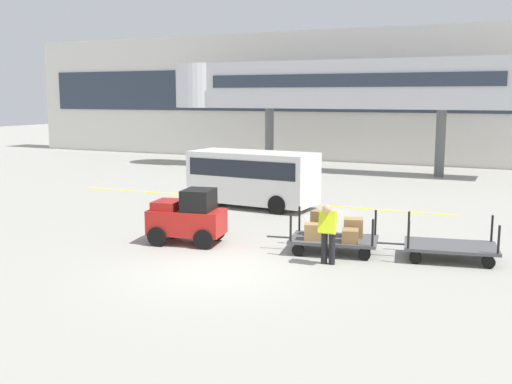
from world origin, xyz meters
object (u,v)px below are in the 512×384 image
baggage_cart_lead (334,234)px  shuttle_van (253,175)px  baggage_handler (328,231)px  baggage_tug (188,218)px  baggage_cart_middle (450,247)px

baggage_cart_lead → shuttle_van: bearing=132.6°
baggage_handler → shuttle_van: shuttle_van is taller
baggage_tug → baggage_cart_lead: baggage_tug is taller
baggage_cart_lead → baggage_handler: bearing=-80.2°
baggage_cart_middle → baggage_handler: (-2.74, -1.73, 0.52)m
baggage_cart_lead → baggage_cart_middle: 3.00m
baggage_handler → shuttle_van: bearing=127.9°
baggage_tug → baggage_handler: baggage_tug is taller
baggage_cart_lead → baggage_tug: bearing=-169.5°
baggage_tug → baggage_handler: bearing=-6.2°
baggage_handler → baggage_cart_middle: bearing=32.4°
baggage_tug → baggage_cart_middle: (7.05, 1.26, -0.41)m
baggage_cart_middle → baggage_handler: size_ratio=1.97×
baggage_cart_middle → baggage_handler: bearing=-147.6°
baggage_handler → baggage_tug: bearing=173.8°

